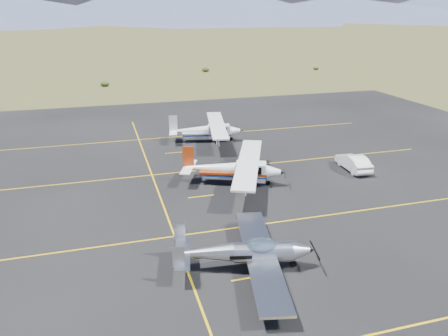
{
  "coord_description": "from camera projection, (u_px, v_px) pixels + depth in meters",
  "views": [
    {
      "loc": [
        -9.71,
        -21.91,
        13.41
      ],
      "look_at": [
        -0.83,
        8.82,
        1.6
      ],
      "focal_mm": 35.0,
      "sensor_mm": 36.0,
      "label": 1
    }
  ],
  "objects": [
    {
      "name": "apron",
      "position": [
        241.0,
        195.0,
        33.23
      ],
      "size": [
        72.0,
        72.0,
        0.02
      ],
      "primitive_type": "cube",
      "color": "black",
      "rests_on": "ground"
    },
    {
      "name": "sedan",
      "position": [
        353.0,
        162.0,
        38.04
      ],
      "size": [
        1.76,
        4.36,
        1.41
      ],
      "primitive_type": "imported",
      "rotation": [
        0.0,
        0.0,
        3.08
      ],
      "color": "white",
      "rests_on": "apron"
    },
    {
      "name": "ground",
      "position": [
        276.0,
        238.0,
        26.92
      ],
      "size": [
        1600.0,
        1600.0,
        0.0
      ],
      "primitive_type": "plane",
      "color": "#383D1C",
      "rests_on": "ground"
    },
    {
      "name": "aircraft_plain",
      "position": [
        206.0,
        130.0,
        45.98
      ],
      "size": [
        7.03,
        11.28,
        2.85
      ],
      "rotation": [
        0.0,
        0.0,
        -0.2
      ],
      "color": "silver",
      "rests_on": "apron"
    },
    {
      "name": "aircraft_low_wing",
      "position": [
        247.0,
        252.0,
        23.4
      ],
      "size": [
        7.49,
        10.29,
        2.23
      ],
      "rotation": [
        0.0,
        0.0,
        -0.21
      ],
      "color": "silver",
      "rests_on": "apron"
    },
    {
      "name": "aircraft_cessna",
      "position": [
        233.0,
        168.0,
        34.8
      ],
      "size": [
        8.53,
        11.51,
        3.0
      ],
      "rotation": [
        0.0,
        0.0,
        -0.4
      ],
      "color": "white",
      "rests_on": "apron"
    }
  ]
}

